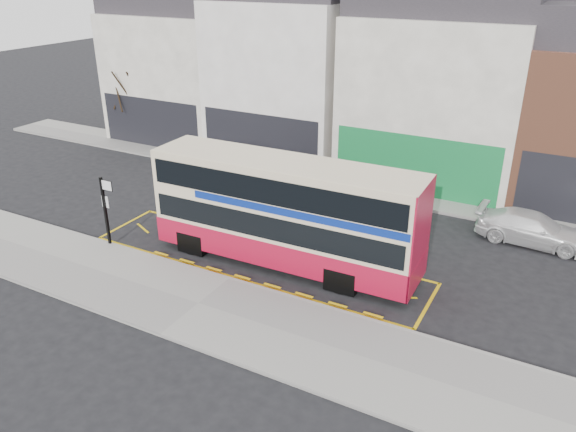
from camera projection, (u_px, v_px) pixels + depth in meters
The scene contains 15 objects.
ground at pixel (235, 277), 21.35m from camera, with size 120.00×120.00×0.00m, color black.
pavement at pixel (199, 305), 19.48m from camera, with size 40.00×4.00×0.15m, color gray.
kerb at pixel (229, 280), 21.02m from camera, with size 40.00×0.15×0.15m, color gray.
far_pavement at pixel (348, 183), 30.13m from camera, with size 50.00×3.00×0.15m, color gray.
road_markings at pixel (257, 259), 22.63m from camera, with size 14.00×3.40×0.01m, color #DEB20B, non-canonical shape.
terrace_far_left at pixel (186, 63), 37.20m from camera, with size 8.00×8.01×10.80m.
terrace_left at pixel (293, 65), 33.53m from camera, with size 8.00×8.01×11.80m.
terrace_green_shop at pixel (442, 83), 29.74m from camera, with size 9.00×8.01×11.30m.
double_decker_bus at pixel (286, 211), 21.44m from camera, with size 10.68×2.69×4.25m.
bus_stop_post at pixel (106, 205), 22.81m from camera, with size 0.73×0.12×2.95m.
car_silver at pixel (238, 162), 31.30m from camera, with size 1.78×4.42×1.51m, color #BABBBF.
car_grey at pixel (299, 175), 29.48m from camera, with size 1.47×4.22×1.39m, color #37383D.
car_white at pixel (532, 229), 23.68m from camera, with size 1.86×4.57×1.32m, color white.
street_tree_left at pixel (127, 79), 35.72m from camera, with size 2.80×2.80×6.05m.
street_tree_right at pixel (446, 117), 27.67m from camera, with size 2.68×2.68×5.79m.
Camera 1 is at (10.56, -15.29, 10.95)m, focal length 35.00 mm.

